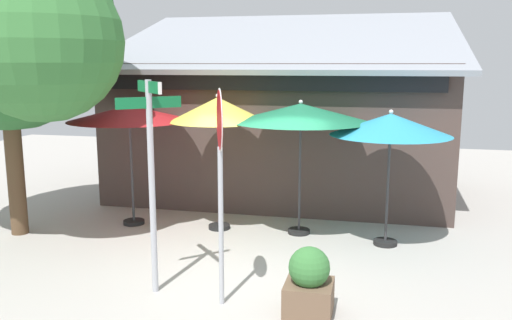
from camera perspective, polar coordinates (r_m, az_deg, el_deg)
The scene contains 10 objects.
ground_plane at distance 9.09m, azimuth -1.09°, elevation -11.66°, with size 28.00×28.00×0.10m, color #ADA8A0.
cafe_building at distance 13.97m, azimuth 3.01°, elevation 3.82°, with size 8.52×5.52×4.76m.
street_sign_post at distance 7.76m, azimuth -11.14°, elevation -0.44°, with size 0.73×0.77×3.13m.
stop_sign at distance 7.18m, azimuth -3.86°, elevation 0.64°, with size 0.32×0.80×3.03m.
patio_umbrella_crimson_left at distance 11.21m, azimuth -13.38°, elevation 4.79°, with size 2.50×2.50×2.58m.
patio_umbrella_mustard_center at distance 10.60m, azimuth -4.10°, elevation 5.28°, with size 1.95×1.95×2.76m.
patio_umbrella_forest_green_right at distance 10.30m, azimuth 4.79°, elevation 4.97°, with size 2.66×2.66×2.66m.
patio_umbrella_teal_far_right at distance 9.91m, azimuth 14.18°, elevation 3.58°, with size 2.19×2.19×2.53m.
shade_tree at distance 11.02m, azimuth -24.64°, elevation 12.94°, with size 4.62×4.13×6.21m.
sidewalk_planter at distance 7.40m, azimuth 5.68°, elevation -12.95°, with size 0.64×0.64×0.94m.
Camera 1 is at (2.04, -8.18, 3.35)m, focal length 37.43 mm.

